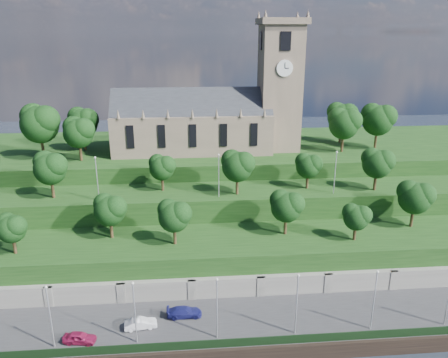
{
  "coord_description": "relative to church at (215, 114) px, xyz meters",
  "views": [
    {
      "loc": [
        -5.05,
        -43.22,
        38.64
      ],
      "look_at": [
        1.23,
        30.0,
        13.8
      ],
      "focal_mm": 35.0,
      "sensor_mm": 36.0,
      "label": 1
    }
  ],
  "objects": [
    {
      "name": "promenade",
      "position": [
        -0.79,
        -39.98,
        -21.52
      ],
      "size": [
        160.0,
        12.0,
        2.0
      ],
      "primitive_type": "cube",
      "color": "#2D2D30",
      "rests_on": "ground"
    },
    {
      "name": "quay_wall",
      "position": [
        -0.79,
        -46.03,
        -21.42
      ],
      "size": [
        160.0,
        0.5,
        2.2
      ],
      "primitive_type": "cube",
      "color": "black",
      "rests_on": "ground"
    },
    {
      "name": "trees_lower",
      "position": [
        2.83,
        -27.55,
        -9.69
      ],
      "size": [
        67.25,
        8.71,
        7.89
      ],
      "color": "#322413",
      "rests_on": "embankment_lower"
    },
    {
      "name": "trees_upper",
      "position": [
        -0.33,
        -18.03,
        -5.46
      ],
      "size": [
        61.42,
        7.8,
        8.02
      ],
      "color": "#322413",
      "rests_on": "embankment_upper"
    },
    {
      "name": "retaining_wall",
      "position": [
        -0.79,
        -34.01,
        -20.02
      ],
      "size": [
        160.0,
        2.1,
        5.0
      ],
      "color": "slate",
      "rests_on": "ground"
    },
    {
      "name": "church",
      "position": [
        0.0,
        0.0,
        0.0
      ],
      "size": [
        38.6,
        12.35,
        27.6
      ],
      "color": "brown",
      "rests_on": "hilltop"
    },
    {
      "name": "car_middle",
      "position": [
        -12.58,
        -40.78,
        -19.83
      ],
      "size": [
        4.33,
        1.96,
        1.38
      ],
      "primitive_type": "imported",
      "rotation": [
        0.0,
        0.0,
        1.69
      ],
      "color": "silver",
      "rests_on": "promenade"
    },
    {
      "name": "trees_hilltop",
      "position": [
        -1.64,
        -1.81,
        -1.06
      ],
      "size": [
        75.46,
        15.86,
        10.74
      ],
      "color": "#322413",
      "rests_on": "hilltop"
    },
    {
      "name": "embankment_lower",
      "position": [
        -0.79,
        -27.98,
        -18.52
      ],
      "size": [
        160.0,
        12.0,
        8.0
      ],
      "primitive_type": "cube",
      "color": "#163712",
      "rests_on": "ground"
    },
    {
      "name": "lamp_posts_upper",
      "position": [
        -0.79,
        -19.98,
        -6.13
      ],
      "size": [
        40.36,
        0.36,
        7.59
      ],
      "color": "#B2B2B7",
      "rests_on": "embankment_upper"
    },
    {
      "name": "hilltop",
      "position": [
        -0.79,
        4.02,
        -15.02
      ],
      "size": [
        160.0,
        32.0,
        15.0
      ],
      "primitive_type": "cube",
      "color": "#163712",
      "rests_on": "ground"
    },
    {
      "name": "car_right",
      "position": [
        -6.9,
        -38.79,
        -19.83
      ],
      "size": [
        4.77,
        1.97,
        1.38
      ],
      "primitive_type": "imported",
      "rotation": [
        0.0,
        0.0,
        1.58
      ],
      "color": "navy",
      "rests_on": "promenade"
    },
    {
      "name": "car_left",
      "position": [
        -19.84,
        -42.96,
        -19.83
      ],
      "size": [
        4.28,
        2.21,
        1.39
      ],
      "primitive_type": "imported",
      "rotation": [
        0.0,
        0.0,
        1.43
      ],
      "color": "maroon",
      "rests_on": "promenade"
    },
    {
      "name": "embankment_upper",
      "position": [
        -0.79,
        -16.98,
        -16.52
      ],
      "size": [
        160.0,
        10.0,
        12.0
      ],
      "primitive_type": "cube",
      "color": "#163712",
      "rests_on": "ground"
    },
    {
      "name": "fence",
      "position": [
        -0.79,
        -45.38,
        -19.92
      ],
      "size": [
        160.0,
        0.1,
        1.2
      ],
      "primitive_type": "cube",
      "color": "black",
      "rests_on": "promenade"
    },
    {
      "name": "lamp_posts_promenade",
      "position": [
        -2.79,
        -43.48,
        -15.61
      ],
      "size": [
        60.36,
        0.36,
        8.58
      ],
      "color": "#B2B2B7",
      "rests_on": "promenade"
    }
  ]
}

